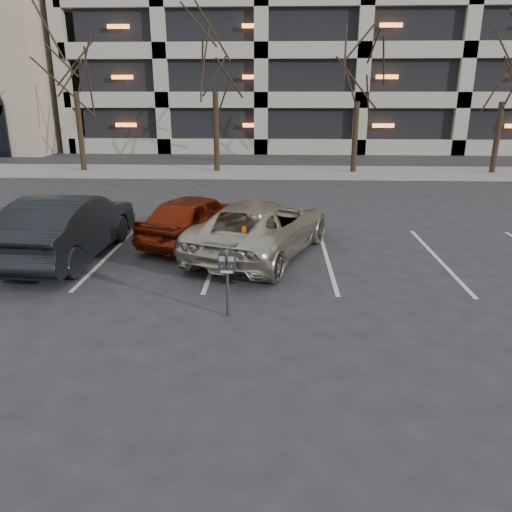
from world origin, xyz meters
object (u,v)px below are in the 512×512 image
object	(u,v)px
tree_d	(509,54)
car_dark	(69,226)
parking_meter	(227,268)
tree_b	(214,37)
tree_a	(70,40)
tree_c	(360,54)
suv_silver	(261,227)
car_red	(196,218)

from	to	relation	value
tree_d	car_dark	distance (m)	21.85
parking_meter	car_dark	size ratio (longest dim) A/B	0.25
tree_b	tree_d	world-z (taller)	tree_b
tree_b	tree_a	bearing A→B (deg)	180.00
tree_b	tree_c	bearing A→B (deg)	0.00
tree_c	suv_silver	bearing A→B (deg)	-107.58
tree_a	tree_b	xyz separation A→B (m)	(7.00, 0.00, 0.07)
tree_b	suv_silver	world-z (taller)	tree_b
parking_meter	car_red	xyz separation A→B (m)	(-1.35, 4.85, -0.28)
tree_d	car_red	xyz separation A→B (m)	(-13.13, -12.43, -5.01)
tree_d	car_dark	bearing A→B (deg)	-139.07
tree_d	car_dark	size ratio (longest dim) A/B	1.59
tree_a	tree_b	distance (m)	7.00
parking_meter	car_dark	bearing A→B (deg)	145.02
tree_a	parking_meter	distance (m)	20.34
tree_a	car_dark	xyz separation A→B (m)	(4.91, -13.95, -5.59)
car_dark	car_red	bearing A→B (deg)	-149.63
parking_meter	car_red	distance (m)	5.05
tree_b	tree_d	distance (m)	14.02
tree_b	car_dark	xyz separation A→B (m)	(-2.09, -13.95, -5.66)
car_dark	tree_a	bearing A→B (deg)	-67.42
tree_a	tree_c	distance (m)	14.02
tree_a	car_red	bearing A→B (deg)	-57.67
tree_a	tree_c	xyz separation A→B (m)	(14.00, 0.00, -0.70)
parking_meter	car_dark	distance (m)	5.45
suv_silver	car_dark	world-z (taller)	car_dark
tree_c	parking_meter	xyz separation A→B (m)	(-4.78, -17.29, -4.75)
car_red	tree_d	bearing A→B (deg)	-113.32
tree_c	car_dark	bearing A→B (deg)	-123.09
tree_a	tree_b	bearing A→B (deg)	0.00
tree_b	car_red	distance (m)	13.74
tree_c	tree_d	bearing A→B (deg)	0.00
tree_d	suv_silver	xyz separation A→B (m)	(-11.28, -13.50, -4.98)
tree_c	parking_meter	size ratio (longest dim) A/B	6.32
suv_silver	car_red	size ratio (longest dim) A/B	1.40
tree_a	car_dark	bearing A→B (deg)	-70.62
suv_silver	car_red	distance (m)	2.14
tree_b	suv_silver	bearing A→B (deg)	-78.60
car_dark	tree_d	bearing A→B (deg)	-135.87
tree_c	car_dark	xyz separation A→B (m)	(-9.09, -13.95, -4.89)
tree_b	parking_meter	xyz separation A→B (m)	(2.22, -17.29, -5.52)
car_red	car_dark	size ratio (longest dim) A/B	0.81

